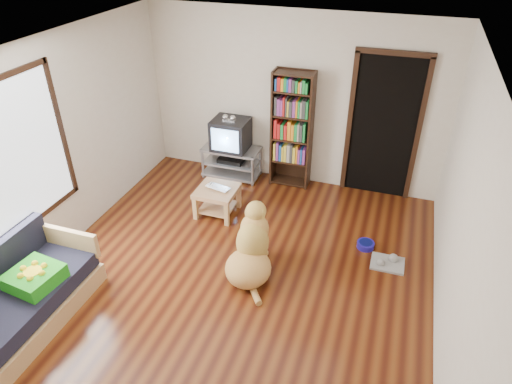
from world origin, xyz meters
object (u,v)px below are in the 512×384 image
(sofa, at_px, (16,305))
(laptop, at_px, (216,189))
(bookshelf, at_px, (292,124))
(coffee_table, at_px, (217,196))
(crt_tv, at_px, (231,133))
(dog, at_px, (251,250))
(dog_bowl, at_px, (365,245))
(green_cushion, at_px, (35,277))
(tv_stand, at_px, (232,161))
(grey_rag, at_px, (387,263))

(sofa, bearing_deg, laptop, 65.22)
(laptop, distance_m, bookshelf, 1.53)
(bookshelf, height_order, coffee_table, bookshelf)
(laptop, relative_size, crt_tv, 0.60)
(coffee_table, bearing_deg, bookshelf, 57.01)
(dog, bearing_deg, laptop, 131.15)
(dog_bowl, bearing_deg, coffee_table, 176.58)
(green_cushion, bearing_deg, sofa, -113.09)
(crt_tv, bearing_deg, green_cushion, -103.89)
(green_cushion, height_order, crt_tv, crt_tv)
(crt_tv, bearing_deg, tv_stand, -90.00)
(green_cushion, xyz_separation_m, tv_stand, (0.85, 3.41, -0.23))
(green_cushion, height_order, bookshelf, bookshelf)
(laptop, bearing_deg, green_cushion, -101.48)
(sofa, bearing_deg, dog, 37.37)
(dog_bowl, xyz_separation_m, coffee_table, (-2.11, 0.13, 0.24))
(laptop, xyz_separation_m, grey_rag, (2.41, -0.35, -0.40))
(bookshelf, bearing_deg, dog, -87.27)
(dog_bowl, relative_size, bookshelf, 0.12)
(laptop, distance_m, dog_bowl, 2.14)
(bookshelf, bearing_deg, green_cushion, -117.16)
(crt_tv, height_order, coffee_table, crt_tv)
(grey_rag, xyz_separation_m, tv_stand, (-2.60, 1.45, 0.25))
(tv_stand, xyz_separation_m, coffee_table, (0.19, -1.07, 0.01))
(green_cushion, bearing_deg, crt_tv, 82.82)
(sofa, bearing_deg, bookshelf, 62.68)
(dog_bowl, xyz_separation_m, bookshelf, (-1.35, 1.29, 0.96))
(bookshelf, relative_size, dog, 1.75)
(dog, bearing_deg, crt_tv, 116.60)
(dog_bowl, height_order, grey_rag, dog_bowl)
(green_cushion, xyz_separation_m, bookshelf, (1.80, 3.51, 0.50))
(grey_rag, bearing_deg, tv_stand, 150.97)
(bookshelf, distance_m, dog, 2.28)
(laptop, height_order, dog, dog)
(grey_rag, height_order, dog, dog)
(grey_rag, xyz_separation_m, bookshelf, (-1.65, 1.54, 0.99))
(tv_stand, bearing_deg, grey_rag, -29.03)
(laptop, bearing_deg, dog, -36.04)
(green_cushion, distance_m, sofa, 0.34)
(coffee_table, xyz_separation_m, dog, (0.86, -1.01, 0.04))
(bookshelf, xyz_separation_m, coffee_table, (-0.76, -1.16, -0.72))
(green_cushion, distance_m, grey_rag, 4.01)
(laptop, height_order, bookshelf, bookshelf)
(dog_bowl, distance_m, bookshelf, 2.10)
(grey_rag, relative_size, sofa, 0.22)
(coffee_table, bearing_deg, sofa, -114.53)
(laptop, distance_m, grey_rag, 2.47)
(coffee_table, bearing_deg, dog_bowl, -3.42)
(grey_rag, xyz_separation_m, crt_tv, (-2.60, 1.47, 0.73))
(dog_bowl, bearing_deg, laptop, 177.39)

